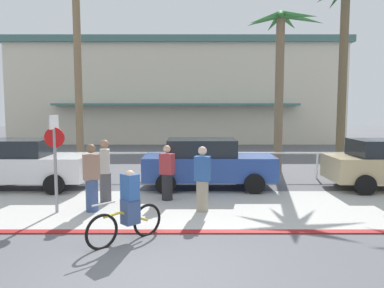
{
  "coord_description": "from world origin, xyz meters",
  "views": [
    {
      "loc": [
        0.65,
        -5.75,
        2.73
      ],
      "look_at": [
        0.63,
        6.0,
        1.6
      ],
      "focal_mm": 34.69,
      "sensor_mm": 36.0,
      "label": 1
    }
  ],
  "objects_px": {
    "car_white_1": "(21,163)",
    "pedestrian_2": "(203,182)",
    "pedestrian_1": "(92,180)",
    "pedestrian_3": "(106,174)",
    "palm_tree_2": "(282,52)",
    "pedestrian_0": "(168,175)",
    "car_blue_2": "(208,163)",
    "stop_sign_bike_lane": "(55,149)",
    "cyclist_yellow_0": "(129,208)",
    "palm_tree_1": "(77,30)",
    "palm_tree_3": "(345,31)"
  },
  "relations": [
    {
      "from": "car_white_1",
      "to": "pedestrian_2",
      "type": "relative_size",
      "value": 2.53
    },
    {
      "from": "pedestrian_1",
      "to": "pedestrian_3",
      "type": "height_order",
      "value": "pedestrian_3"
    },
    {
      "from": "pedestrian_1",
      "to": "pedestrian_3",
      "type": "xyz_separation_m",
      "value": [
        0.15,
        0.9,
        0.02
      ]
    },
    {
      "from": "palm_tree_2",
      "to": "pedestrian_0",
      "type": "bearing_deg",
      "value": -131.32
    },
    {
      "from": "car_blue_2",
      "to": "car_white_1",
      "type": "bearing_deg",
      "value": -178.98
    },
    {
      "from": "stop_sign_bike_lane",
      "to": "pedestrian_0",
      "type": "relative_size",
      "value": 1.55
    },
    {
      "from": "palm_tree_2",
      "to": "cyclist_yellow_0",
      "type": "xyz_separation_m",
      "value": [
        -5.07,
        -8.48,
        -4.41
      ]
    },
    {
      "from": "palm_tree_1",
      "to": "pedestrian_2",
      "type": "bearing_deg",
      "value": -55.82
    },
    {
      "from": "stop_sign_bike_lane",
      "to": "palm_tree_2",
      "type": "bearing_deg",
      "value": 41.48
    },
    {
      "from": "stop_sign_bike_lane",
      "to": "car_white_1",
      "type": "xyz_separation_m",
      "value": [
        -2.27,
        2.92,
        -0.81
      ]
    },
    {
      "from": "palm_tree_3",
      "to": "palm_tree_2",
      "type": "bearing_deg",
      "value": -177.48
    },
    {
      "from": "palm_tree_2",
      "to": "pedestrian_3",
      "type": "xyz_separation_m",
      "value": [
        -6.25,
        -5.44,
        -4.24
      ]
    },
    {
      "from": "cyclist_yellow_0",
      "to": "pedestrian_3",
      "type": "bearing_deg",
      "value": 111.22
    },
    {
      "from": "pedestrian_0",
      "to": "pedestrian_2",
      "type": "xyz_separation_m",
      "value": [
        1.01,
        -1.22,
        0.05
      ]
    },
    {
      "from": "car_blue_2",
      "to": "stop_sign_bike_lane",
      "type": "bearing_deg",
      "value": -143.15
    },
    {
      "from": "pedestrian_2",
      "to": "palm_tree_3",
      "type": "bearing_deg",
      "value": 46.28
    },
    {
      "from": "palm_tree_3",
      "to": "pedestrian_0",
      "type": "height_order",
      "value": "palm_tree_3"
    },
    {
      "from": "car_white_1",
      "to": "car_blue_2",
      "type": "xyz_separation_m",
      "value": [
        6.33,
        0.11,
        0.0
      ]
    },
    {
      "from": "pedestrian_2",
      "to": "pedestrian_3",
      "type": "height_order",
      "value": "pedestrian_3"
    },
    {
      "from": "stop_sign_bike_lane",
      "to": "cyclist_yellow_0",
      "type": "bearing_deg",
      "value": -42.33
    },
    {
      "from": "pedestrian_2",
      "to": "pedestrian_3",
      "type": "relative_size",
      "value": 0.95
    },
    {
      "from": "car_blue_2",
      "to": "pedestrian_1",
      "type": "bearing_deg",
      "value": -137.15
    },
    {
      "from": "pedestrian_2",
      "to": "pedestrian_1",
      "type": "bearing_deg",
      "value": -179.86
    },
    {
      "from": "palm_tree_1",
      "to": "pedestrian_1",
      "type": "xyz_separation_m",
      "value": [
        2.91,
        -8.58,
        -5.63
      ]
    },
    {
      "from": "cyclist_yellow_0",
      "to": "palm_tree_3",
      "type": "bearing_deg",
      "value": 47.94
    },
    {
      "from": "car_white_1",
      "to": "palm_tree_2",
      "type": "bearing_deg",
      "value": 20.23
    },
    {
      "from": "car_white_1",
      "to": "pedestrian_3",
      "type": "height_order",
      "value": "pedestrian_3"
    },
    {
      "from": "palm_tree_1",
      "to": "car_blue_2",
      "type": "bearing_deg",
      "value": -42.94
    },
    {
      "from": "stop_sign_bike_lane",
      "to": "palm_tree_3",
      "type": "height_order",
      "value": "palm_tree_3"
    },
    {
      "from": "stop_sign_bike_lane",
      "to": "pedestrian_2",
      "type": "height_order",
      "value": "stop_sign_bike_lane"
    },
    {
      "from": "palm_tree_1",
      "to": "pedestrian_2",
      "type": "xyz_separation_m",
      "value": [
        5.82,
        -8.57,
        -5.66
      ]
    },
    {
      "from": "car_blue_2",
      "to": "pedestrian_2",
      "type": "distance_m",
      "value": 2.93
    },
    {
      "from": "car_white_1",
      "to": "pedestrian_0",
      "type": "relative_size",
      "value": 2.67
    },
    {
      "from": "stop_sign_bike_lane",
      "to": "palm_tree_1",
      "type": "relative_size",
      "value": 0.28
    },
    {
      "from": "pedestrian_3",
      "to": "pedestrian_2",
      "type": "bearing_deg",
      "value": -17.98
    },
    {
      "from": "car_blue_2",
      "to": "pedestrian_2",
      "type": "xyz_separation_m",
      "value": [
        -0.25,
        -2.92,
        -0.06
      ]
    },
    {
      "from": "stop_sign_bike_lane",
      "to": "car_white_1",
      "type": "height_order",
      "value": "stop_sign_bike_lane"
    },
    {
      "from": "palm_tree_3",
      "to": "pedestrian_1",
      "type": "distance_m",
      "value": 12.28
    },
    {
      "from": "pedestrian_2",
      "to": "stop_sign_bike_lane",
      "type": "bearing_deg",
      "value": -178.26
    },
    {
      "from": "car_blue_2",
      "to": "palm_tree_2",
      "type": "bearing_deg",
      "value": 46.47
    },
    {
      "from": "car_blue_2",
      "to": "pedestrian_3",
      "type": "distance_m",
      "value": 3.63
    },
    {
      "from": "pedestrian_0",
      "to": "pedestrian_1",
      "type": "height_order",
      "value": "pedestrian_1"
    },
    {
      "from": "stop_sign_bike_lane",
      "to": "palm_tree_1",
      "type": "height_order",
      "value": "palm_tree_1"
    },
    {
      "from": "pedestrian_0",
      "to": "car_white_1",
      "type": "bearing_deg",
      "value": 162.54
    },
    {
      "from": "pedestrian_1",
      "to": "palm_tree_2",
      "type": "bearing_deg",
      "value": 44.74
    },
    {
      "from": "pedestrian_3",
      "to": "palm_tree_1",
      "type": "bearing_deg",
      "value": 111.74
    },
    {
      "from": "palm_tree_2",
      "to": "palm_tree_3",
      "type": "height_order",
      "value": "palm_tree_3"
    },
    {
      "from": "palm_tree_1",
      "to": "pedestrian_3",
      "type": "relative_size",
      "value": 4.94
    },
    {
      "from": "palm_tree_2",
      "to": "cyclist_yellow_0",
      "type": "distance_m",
      "value": 10.82
    },
    {
      "from": "palm_tree_1",
      "to": "palm_tree_2",
      "type": "bearing_deg",
      "value": -13.49
    }
  ]
}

